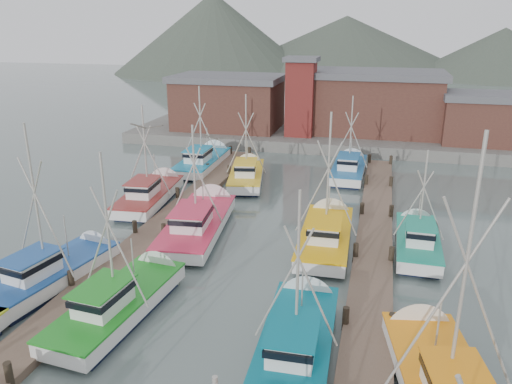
% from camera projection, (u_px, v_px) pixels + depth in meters
% --- Properties ---
extents(ground, '(260.00, 260.00, 0.00)m').
position_uv_depth(ground, '(231.00, 292.00, 25.85)').
color(ground, '#546561').
rests_on(ground, ground).
extents(dock_left, '(2.30, 46.00, 1.50)m').
position_uv_depth(dock_left, '(143.00, 243.00, 31.13)').
color(dock_left, brown).
rests_on(dock_left, ground).
extents(dock_right, '(2.30, 46.00, 1.50)m').
position_uv_depth(dock_right, '(372.00, 268.00, 27.86)').
color(dock_right, brown).
rests_on(dock_right, ground).
extents(quay, '(44.00, 16.00, 1.20)m').
position_uv_depth(quay, '(322.00, 134.00, 59.59)').
color(quay, slate).
rests_on(quay, ground).
extents(shed_left, '(12.72, 8.48, 6.20)m').
position_uv_depth(shed_left, '(228.00, 101.00, 59.12)').
color(shed_left, brown).
rests_on(shed_left, quay).
extents(shed_center, '(14.84, 9.54, 6.90)m').
position_uv_depth(shed_center, '(376.00, 101.00, 56.86)').
color(shed_center, brown).
rests_on(shed_center, quay).
extents(shed_right, '(8.48, 6.36, 5.20)m').
position_uv_depth(shed_right, '(483.00, 118.00, 51.82)').
color(shed_right, brown).
rests_on(shed_right, quay).
extents(lookout_tower, '(3.60, 3.60, 8.50)m').
position_uv_depth(lookout_tower, '(301.00, 96.00, 54.79)').
color(lookout_tower, maroon).
rests_on(lookout_tower, quay).
extents(distant_hills, '(175.00, 140.00, 42.00)m').
position_uv_depth(distant_hills, '(315.00, 71.00, 141.25)').
color(distant_hills, '#475043').
rests_on(distant_hills, ground).
extents(boat_4, '(3.56, 9.11, 8.87)m').
position_uv_depth(boat_4, '(124.00, 300.00, 23.84)').
color(boat_4, black).
rests_on(boat_4, ground).
extents(boat_5, '(3.39, 9.28, 8.28)m').
position_uv_depth(boat_5, '(298.00, 338.00, 20.96)').
color(boat_5, black).
rests_on(boat_5, ground).
extents(boat_6, '(4.08, 9.04, 9.50)m').
position_uv_depth(boat_6, '(57.00, 271.00, 26.61)').
color(boat_6, black).
rests_on(boat_6, ground).
extents(boat_7, '(4.60, 9.77, 11.10)m').
position_uv_depth(boat_7, '(441.00, 381.00, 18.43)').
color(boat_7, black).
rests_on(boat_7, ground).
extents(boat_8, '(4.38, 10.76, 8.33)m').
position_uv_depth(boat_8, '(200.00, 221.00, 33.20)').
color(boat_8, black).
rests_on(boat_8, ground).
extents(boat_9, '(3.75, 9.45, 9.29)m').
position_uv_depth(boat_9, '(326.00, 234.00, 31.27)').
color(boat_9, black).
rests_on(boat_9, ground).
extents(boat_10, '(3.61, 9.33, 8.44)m').
position_uv_depth(boat_10, '(152.00, 194.00, 38.59)').
color(boat_10, black).
rests_on(boat_10, ground).
extents(boat_11, '(2.90, 7.96, 7.04)m').
position_uv_depth(boat_11, '(417.00, 239.00, 30.48)').
color(boat_11, black).
rests_on(boat_11, ground).
extents(boat_12, '(4.25, 8.96, 8.40)m').
position_uv_depth(boat_12, '(247.00, 174.00, 43.47)').
color(boat_12, black).
rests_on(boat_12, ground).
extents(boat_13, '(3.27, 8.79, 8.02)m').
position_uv_depth(boat_13, '(349.00, 168.00, 45.31)').
color(boat_13, black).
rests_on(boat_13, ground).
extents(boat_14, '(3.67, 9.74, 8.69)m').
position_uv_depth(boat_14, '(204.00, 161.00, 47.76)').
color(boat_14, black).
rests_on(boat_14, ground).
extents(gull_near, '(1.54, 0.61, 0.24)m').
position_uv_depth(gull_near, '(147.00, 127.00, 21.67)').
color(gull_near, gray).
rests_on(gull_near, ground).
extents(gull_far, '(1.55, 0.64, 0.24)m').
position_uv_depth(gull_far, '(219.00, 138.00, 24.48)').
color(gull_far, gray).
rests_on(gull_far, ground).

